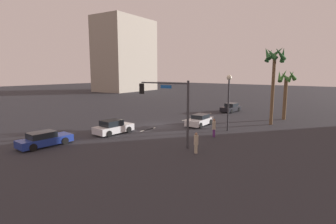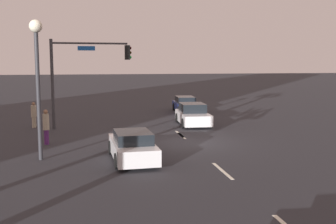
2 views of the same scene
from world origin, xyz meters
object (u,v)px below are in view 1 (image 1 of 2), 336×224
at_px(pedestrian_0, 196,142).
at_px(palm_tree_0, 274,64).
at_px(car_2, 231,108).
at_px(streetlamp, 229,92).
at_px(building_1, 125,55).
at_px(pedestrian_1, 214,127).
at_px(car_1, 113,127).
at_px(car_3, 44,139).
at_px(traffic_signal, 169,101).
at_px(car_0, 200,120).
at_px(palm_tree_1, 286,83).

xyz_separation_m(pedestrian_0, palm_tree_0, (-15.61, 1.19, 6.43)).
relative_size(car_2, streetlamp, 0.70).
bearing_deg(building_1, pedestrian_1, 48.16).
relative_size(car_1, pedestrian_1, 2.32).
height_order(car_3, building_1, building_1).
distance_m(pedestrian_0, building_1, 73.60).
bearing_deg(traffic_signal, car_0, -165.51).
relative_size(pedestrian_1, palm_tree_0, 0.19).
bearing_deg(car_0, palm_tree_1, 146.31).
bearing_deg(pedestrian_1, pedestrian_0, 13.87).
height_order(car_0, pedestrian_0, pedestrian_0).
relative_size(car_1, streetlamp, 0.70).
xyz_separation_m(car_1, car_2, (-21.96, 3.31, -0.02)).
relative_size(car_0, palm_tree_1, 0.64).
bearing_deg(car_0, pedestrian_0, 29.16).
height_order(streetlamp, palm_tree_0, palm_tree_0).
xyz_separation_m(car_1, palm_tree_1, (-19.76, 12.00, 4.21)).
distance_m(car_2, palm_tree_1, 9.91).
xyz_separation_m(car_1, streetlamp, (-8.49, 9.01, 3.62)).
bearing_deg(car_0, building_1, -125.70).
distance_m(streetlamp, palm_tree_1, 11.68).
relative_size(traffic_signal, building_1, 0.24).
bearing_deg(traffic_signal, car_1, -89.95).
distance_m(streetlamp, palm_tree_0, 7.66).
bearing_deg(pedestrian_1, car_0, -135.61).
relative_size(car_3, streetlamp, 0.75).
height_order(traffic_signal, pedestrian_0, traffic_signal).
bearing_deg(traffic_signal, streetlamp, 169.30).
bearing_deg(car_3, palm_tree_0, 149.72).
bearing_deg(streetlamp, pedestrian_1, 2.04).
xyz_separation_m(palm_tree_0, palm_tree_1, (-4.78, 0.27, -2.43)).
xyz_separation_m(car_1, pedestrian_0, (0.63, 10.53, 0.22)).
distance_m(car_0, building_1, 63.36).
relative_size(car_0, car_1, 1.02).
distance_m(pedestrian_0, palm_tree_0, 16.92).
bearing_deg(palm_tree_0, pedestrian_1, -14.69).
xyz_separation_m(car_3, pedestrian_1, (-11.96, 10.17, 0.38)).
distance_m(car_3, traffic_signal, 11.40).
bearing_deg(palm_tree_1, building_1, -114.20).
bearing_deg(pedestrian_0, building_1, -129.49).
height_order(car_2, streetlamp, streetlamp).
height_order(pedestrian_0, palm_tree_0, palm_tree_0).
relative_size(traffic_signal, pedestrian_0, 3.40).
bearing_deg(pedestrian_0, car_3, -61.59).
xyz_separation_m(traffic_signal, palm_tree_1, (-19.76, 4.59, 0.96)).
distance_m(car_3, palm_tree_0, 26.20).
bearing_deg(palm_tree_0, car_1, -38.05).
bearing_deg(building_1, palm_tree_1, 60.51).
bearing_deg(streetlamp, pedestrian_0, 9.52).
bearing_deg(car_1, pedestrian_0, 86.59).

